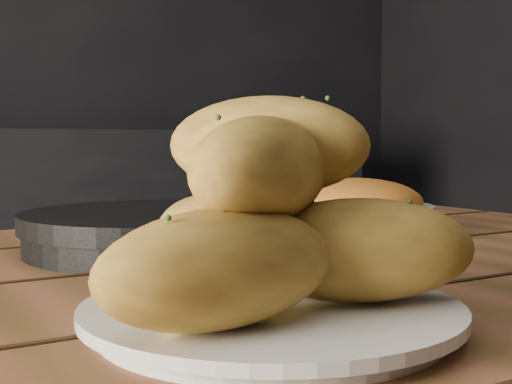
# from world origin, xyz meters

# --- Properties ---
(plate) EXTENTS (0.25, 0.25, 0.02)m
(plate) POSITION_xyz_m (0.14, -0.02, 0.76)
(plate) COLOR white
(plate) RESTS_ON table
(bread_rolls) EXTENTS (0.28, 0.23, 0.14)m
(bread_rolls) POSITION_xyz_m (0.14, -0.02, 0.83)
(bread_rolls) COLOR gold
(bread_rolls) RESTS_ON plate
(skillet) EXTENTS (0.44, 0.30, 0.05)m
(skillet) POSITION_xyz_m (0.21, 0.32, 0.77)
(skillet) COLOR black
(skillet) RESTS_ON table
(bowl) EXTENTS (0.20, 0.20, 0.07)m
(bowl) POSITION_xyz_m (0.48, 0.31, 0.78)
(bowl) COLOR white
(bowl) RESTS_ON table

